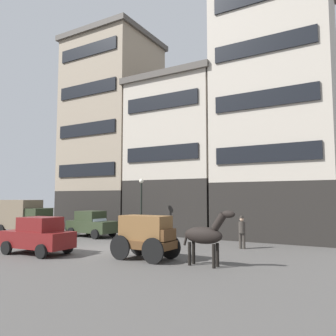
{
  "coord_description": "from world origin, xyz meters",
  "views": [
    {
      "loc": [
        12.71,
        -14.27,
        2.83
      ],
      "look_at": [
        3.23,
        2.06,
        4.46
      ],
      "focal_mm": 36.03,
      "sensor_mm": 36.0,
      "label": 1
    }
  ],
  "objects_px": {
    "delivery_truck_near": "(25,216)",
    "draft_horse": "(205,235)",
    "sedan_dark": "(92,224)",
    "fire_hydrant_curbside": "(63,227)",
    "sedan_light": "(38,235)",
    "pedestrian_officer": "(242,231)",
    "cargo_wagon": "(146,234)",
    "streetlamp_curbside": "(141,199)"
  },
  "relations": [
    {
      "from": "pedestrian_officer",
      "to": "streetlamp_curbside",
      "type": "height_order",
      "value": "streetlamp_curbside"
    },
    {
      "from": "draft_horse",
      "to": "streetlamp_curbside",
      "type": "xyz_separation_m",
      "value": [
        -7.78,
        6.58,
        1.4
      ]
    },
    {
      "from": "sedan_light",
      "to": "fire_hydrant_curbside",
      "type": "distance_m",
      "value": 10.76
    },
    {
      "from": "draft_horse",
      "to": "streetlamp_curbside",
      "type": "bearing_deg",
      "value": 139.77
    },
    {
      "from": "delivery_truck_near",
      "to": "draft_horse",
      "type": "bearing_deg",
      "value": -12.13
    },
    {
      "from": "delivery_truck_near",
      "to": "streetlamp_curbside",
      "type": "relative_size",
      "value": 1.09
    },
    {
      "from": "draft_horse",
      "to": "fire_hydrant_curbside",
      "type": "bearing_deg",
      "value": 156.82
    },
    {
      "from": "sedan_dark",
      "to": "pedestrian_officer",
      "type": "height_order",
      "value": "sedan_dark"
    },
    {
      "from": "draft_horse",
      "to": "pedestrian_officer",
      "type": "relative_size",
      "value": 1.31
    },
    {
      "from": "draft_horse",
      "to": "sedan_dark",
      "type": "xyz_separation_m",
      "value": [
        -11.27,
        5.38,
        -0.36
      ]
    },
    {
      "from": "fire_hydrant_curbside",
      "to": "pedestrian_officer",
      "type": "bearing_deg",
      "value": -4.88
    },
    {
      "from": "sedan_light",
      "to": "streetlamp_curbside",
      "type": "bearing_deg",
      "value": 85.13
    },
    {
      "from": "sedan_light",
      "to": "streetlamp_curbside",
      "type": "relative_size",
      "value": 0.92
    },
    {
      "from": "cargo_wagon",
      "to": "draft_horse",
      "type": "height_order",
      "value": "draft_horse"
    },
    {
      "from": "cargo_wagon",
      "to": "pedestrian_officer",
      "type": "bearing_deg",
      "value": 62.45
    },
    {
      "from": "pedestrian_officer",
      "to": "fire_hydrant_curbside",
      "type": "xyz_separation_m",
      "value": [
        -15.35,
        1.31,
        -0.55
      ]
    },
    {
      "from": "sedan_light",
      "to": "pedestrian_officer",
      "type": "xyz_separation_m",
      "value": [
        8.3,
        6.8,
        0.07
      ]
    },
    {
      "from": "draft_horse",
      "to": "sedan_dark",
      "type": "height_order",
      "value": "draft_horse"
    },
    {
      "from": "streetlamp_curbside",
      "to": "fire_hydrant_curbside",
      "type": "relative_size",
      "value": 4.96
    },
    {
      "from": "sedan_dark",
      "to": "sedan_light",
      "type": "distance_m",
      "value": 7.4
    },
    {
      "from": "fire_hydrant_curbside",
      "to": "sedan_light",
      "type": "bearing_deg",
      "value": -48.97
    },
    {
      "from": "cargo_wagon",
      "to": "delivery_truck_near",
      "type": "bearing_deg",
      "value": 165.26
    },
    {
      "from": "cargo_wagon",
      "to": "pedestrian_officer",
      "type": "xyz_separation_m",
      "value": [
        2.78,
        5.33,
        -0.17
      ]
    },
    {
      "from": "streetlamp_curbside",
      "to": "delivery_truck_near",
      "type": "bearing_deg",
      "value": -159.3
    },
    {
      "from": "pedestrian_officer",
      "to": "streetlamp_curbside",
      "type": "distance_m",
      "value": 7.89
    },
    {
      "from": "sedan_light",
      "to": "streetlamp_curbside",
      "type": "height_order",
      "value": "streetlamp_curbside"
    },
    {
      "from": "sedan_dark",
      "to": "fire_hydrant_curbside",
      "type": "distance_m",
      "value": 4.46
    },
    {
      "from": "cargo_wagon",
      "to": "sedan_dark",
      "type": "height_order",
      "value": "cargo_wagon"
    },
    {
      "from": "pedestrian_officer",
      "to": "cargo_wagon",
      "type": "bearing_deg",
      "value": -117.55
    },
    {
      "from": "draft_horse",
      "to": "fire_hydrant_curbside",
      "type": "height_order",
      "value": "draft_horse"
    },
    {
      "from": "draft_horse",
      "to": "delivery_truck_near",
      "type": "bearing_deg",
      "value": 167.87
    },
    {
      "from": "cargo_wagon",
      "to": "streetlamp_curbside",
      "type": "bearing_deg",
      "value": 126.28
    },
    {
      "from": "cargo_wagon",
      "to": "streetlamp_curbside",
      "type": "xyz_separation_m",
      "value": [
        -4.83,
        6.58,
        1.52
      ]
    },
    {
      "from": "delivery_truck_near",
      "to": "sedan_dark",
      "type": "relative_size",
      "value": 1.18
    },
    {
      "from": "pedestrian_officer",
      "to": "streetlamp_curbside",
      "type": "relative_size",
      "value": 0.44
    },
    {
      "from": "sedan_light",
      "to": "draft_horse",
      "type": "bearing_deg",
      "value": 9.82
    },
    {
      "from": "sedan_light",
      "to": "pedestrian_officer",
      "type": "bearing_deg",
      "value": 39.34
    },
    {
      "from": "sedan_light",
      "to": "pedestrian_officer",
      "type": "height_order",
      "value": "sedan_light"
    },
    {
      "from": "streetlamp_curbside",
      "to": "pedestrian_officer",
      "type": "bearing_deg",
      "value": -9.28
    },
    {
      "from": "cargo_wagon",
      "to": "pedestrian_officer",
      "type": "height_order",
      "value": "cargo_wagon"
    },
    {
      "from": "delivery_truck_near",
      "to": "sedan_dark",
      "type": "distance_m",
      "value": 5.19
    },
    {
      "from": "streetlamp_curbside",
      "to": "cargo_wagon",
      "type": "bearing_deg",
      "value": -53.72
    }
  ]
}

